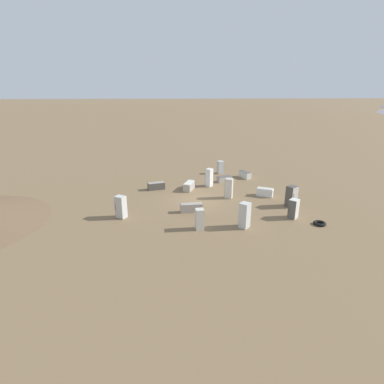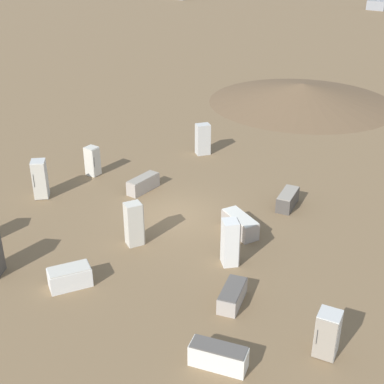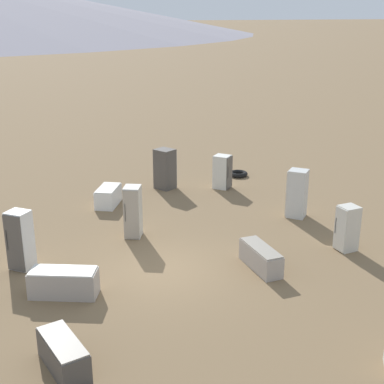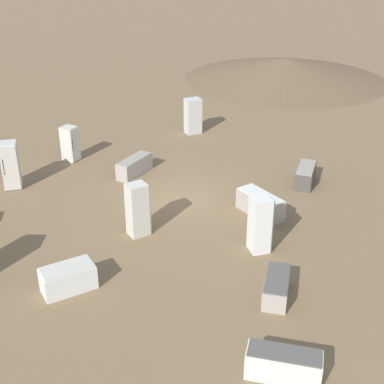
{
  "view_description": "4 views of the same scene",
  "coord_description": "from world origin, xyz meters",
  "px_view_note": "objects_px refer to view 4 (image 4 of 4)",
  "views": [
    {
      "loc": [
        -25.65,
        3.83,
        9.35
      ],
      "look_at": [
        -0.27,
        0.63,
        0.85
      ],
      "focal_mm": 28.0,
      "sensor_mm": 36.0,
      "label": 1
    },
    {
      "loc": [
        13.29,
        -16.37,
        11.74
      ],
      "look_at": [
        0.87,
        0.04,
        1.43
      ],
      "focal_mm": 50.0,
      "sensor_mm": 36.0,
      "label": 2
    },
    {
      "loc": [
        4.59,
        14.26,
        7.59
      ],
      "look_at": [
        -1.46,
        -1.19,
        2.0
      ],
      "focal_mm": 50.0,
      "sensor_mm": 36.0,
      "label": 3
    },
    {
      "loc": [
        9.59,
        -15.36,
        9.29
      ],
      "look_at": [
        1.04,
        -0.89,
        0.96
      ],
      "focal_mm": 50.0,
      "sensor_mm": 36.0,
      "label": 4
    }
  ],
  "objects_px": {
    "discarded_fridge_2": "(138,210)",
    "discarded_fridge_8": "(68,278)",
    "discarded_fridge_1": "(260,204)",
    "discarded_fridge_13": "(193,116)",
    "discarded_fridge_0": "(276,287)",
    "discarded_fridge_9": "(283,365)",
    "discarded_fridge_12": "(306,175)",
    "discarded_fridge_6": "(260,224)",
    "discarded_fridge_11": "(134,166)",
    "discarded_fridge_4": "(11,165)",
    "discarded_fridge_3": "(70,144)"
  },
  "relations": [
    {
      "from": "discarded_fridge_4",
      "to": "discarded_fridge_11",
      "type": "bearing_deg",
      "value": -179.09
    },
    {
      "from": "discarded_fridge_2",
      "to": "discarded_fridge_4",
      "type": "bearing_deg",
      "value": -156.76
    },
    {
      "from": "discarded_fridge_12",
      "to": "discarded_fridge_11",
      "type": "bearing_deg",
      "value": -168.8
    },
    {
      "from": "discarded_fridge_9",
      "to": "discarded_fridge_12",
      "type": "xyz_separation_m",
      "value": [
        -3.16,
        10.23,
        -0.01
      ]
    },
    {
      "from": "discarded_fridge_6",
      "to": "discarded_fridge_8",
      "type": "bearing_deg",
      "value": -86.21
    },
    {
      "from": "discarded_fridge_3",
      "to": "discarded_fridge_4",
      "type": "xyz_separation_m",
      "value": [
        -0.1,
        -3.28,
        0.17
      ]
    },
    {
      "from": "discarded_fridge_1",
      "to": "discarded_fridge_8",
      "type": "bearing_deg",
      "value": -177.86
    },
    {
      "from": "discarded_fridge_2",
      "to": "discarded_fridge_0",
      "type": "bearing_deg",
      "value": 18.07
    },
    {
      "from": "discarded_fridge_2",
      "to": "discarded_fridge_8",
      "type": "xyz_separation_m",
      "value": [
        0.09,
        -3.55,
        -0.55
      ]
    },
    {
      "from": "discarded_fridge_1",
      "to": "discarded_fridge_2",
      "type": "relative_size",
      "value": 1.09
    },
    {
      "from": "discarded_fridge_11",
      "to": "discarded_fridge_13",
      "type": "relative_size",
      "value": 1.03
    },
    {
      "from": "discarded_fridge_2",
      "to": "discarded_fridge_13",
      "type": "xyz_separation_m",
      "value": [
        -3.48,
        9.49,
        -0.04
      ]
    },
    {
      "from": "discarded_fridge_9",
      "to": "discarded_fridge_11",
      "type": "height_order",
      "value": "discarded_fridge_9"
    },
    {
      "from": "discarded_fridge_2",
      "to": "discarded_fridge_6",
      "type": "height_order",
      "value": "discarded_fridge_6"
    },
    {
      "from": "discarded_fridge_3",
      "to": "discarded_fridge_9",
      "type": "distance_m",
      "value": 14.85
    },
    {
      "from": "discarded_fridge_0",
      "to": "discarded_fridge_3",
      "type": "bearing_deg",
      "value": -38.42
    },
    {
      "from": "discarded_fridge_4",
      "to": "discarded_fridge_12",
      "type": "xyz_separation_m",
      "value": [
        9.89,
        6.25,
        -0.58
      ]
    },
    {
      "from": "discarded_fridge_6",
      "to": "discarded_fridge_13",
      "type": "xyz_separation_m",
      "value": [
        -7.38,
        8.34,
        -0.05
      ]
    },
    {
      "from": "discarded_fridge_1",
      "to": "discarded_fridge_4",
      "type": "distance_m",
      "value": 9.84
    },
    {
      "from": "discarded_fridge_13",
      "to": "discarded_fridge_12",
      "type": "bearing_deg",
      "value": -77.15
    },
    {
      "from": "discarded_fridge_2",
      "to": "discarded_fridge_9",
      "type": "xyz_separation_m",
      "value": [
        6.61,
        -3.57,
        -0.56
      ]
    },
    {
      "from": "discarded_fridge_6",
      "to": "discarded_fridge_11",
      "type": "xyz_separation_m",
      "value": [
        -6.91,
        2.74,
        -0.58
      ]
    },
    {
      "from": "discarded_fridge_6",
      "to": "discarded_fridge_12",
      "type": "bearing_deg",
      "value": 137.42
    },
    {
      "from": "discarded_fridge_9",
      "to": "discarded_fridge_12",
      "type": "distance_m",
      "value": 10.71
    },
    {
      "from": "discarded_fridge_2",
      "to": "discarded_fridge_6",
      "type": "bearing_deg",
      "value": 43.34
    },
    {
      "from": "discarded_fridge_0",
      "to": "discarded_fridge_8",
      "type": "height_order",
      "value": "discarded_fridge_8"
    },
    {
      "from": "discarded_fridge_9",
      "to": "discarded_fridge_13",
      "type": "bearing_deg",
      "value": 20.92
    },
    {
      "from": "discarded_fridge_3",
      "to": "discarded_fridge_8",
      "type": "relative_size",
      "value": 0.92
    },
    {
      "from": "discarded_fridge_11",
      "to": "discarded_fridge_12",
      "type": "distance_m",
      "value": 7.04
    },
    {
      "from": "discarded_fridge_6",
      "to": "discarded_fridge_11",
      "type": "bearing_deg",
      "value": -158.79
    },
    {
      "from": "discarded_fridge_6",
      "to": "discarded_fridge_9",
      "type": "bearing_deg",
      "value": -17.26
    },
    {
      "from": "discarded_fridge_1",
      "to": "discarded_fridge_13",
      "type": "distance_m",
      "value": 8.9
    },
    {
      "from": "discarded_fridge_1",
      "to": "discarded_fridge_3",
      "type": "distance_m",
      "value": 9.3
    },
    {
      "from": "discarded_fridge_8",
      "to": "discarded_fridge_11",
      "type": "relative_size",
      "value": 0.92
    },
    {
      "from": "discarded_fridge_4",
      "to": "discarded_fridge_1",
      "type": "bearing_deg",
      "value": 152.94
    },
    {
      "from": "discarded_fridge_3",
      "to": "discarded_fridge_11",
      "type": "distance_m",
      "value": 3.36
    },
    {
      "from": "discarded_fridge_9",
      "to": "discarded_fridge_12",
      "type": "bearing_deg",
      "value": 0.36
    },
    {
      "from": "discarded_fridge_11",
      "to": "discarded_fridge_8",
      "type": "bearing_deg",
      "value": -67.67
    },
    {
      "from": "discarded_fridge_6",
      "to": "discarded_fridge_13",
      "type": "relative_size",
      "value": 1.06
    },
    {
      "from": "discarded_fridge_3",
      "to": "discarded_fridge_4",
      "type": "distance_m",
      "value": 3.29
    },
    {
      "from": "discarded_fridge_0",
      "to": "discarded_fridge_6",
      "type": "distance_m",
      "value": 2.51
    },
    {
      "from": "discarded_fridge_2",
      "to": "discarded_fridge_3",
      "type": "xyz_separation_m",
      "value": [
        -6.34,
        3.7,
        -0.15
      ]
    },
    {
      "from": "discarded_fridge_1",
      "to": "discarded_fridge_6",
      "type": "relative_size",
      "value": 1.07
    },
    {
      "from": "discarded_fridge_3",
      "to": "discarded_fridge_6",
      "type": "relative_size",
      "value": 0.83
    },
    {
      "from": "discarded_fridge_1",
      "to": "discarded_fridge_2",
      "type": "distance_m",
      "value": 4.49
    },
    {
      "from": "discarded_fridge_1",
      "to": "discarded_fridge_13",
      "type": "relative_size",
      "value": 1.14
    },
    {
      "from": "discarded_fridge_4",
      "to": "discarded_fridge_11",
      "type": "xyz_separation_m",
      "value": [
        3.42,
        3.47,
        -0.58
      ]
    },
    {
      "from": "discarded_fridge_8",
      "to": "discarded_fridge_9",
      "type": "bearing_deg",
      "value": 28.95
    },
    {
      "from": "discarded_fridge_4",
      "to": "discarded_fridge_6",
      "type": "bearing_deg",
      "value": 139.6
    },
    {
      "from": "discarded_fridge_3",
      "to": "discarded_fridge_12",
      "type": "xyz_separation_m",
      "value": [
        9.79,
        2.97,
        -0.41
      ]
    }
  ]
}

